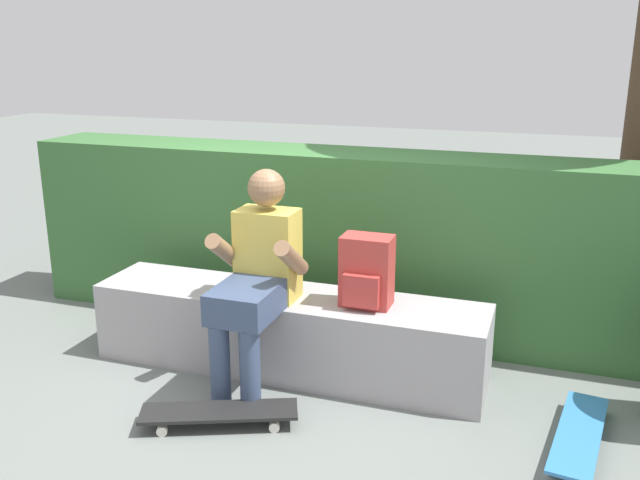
% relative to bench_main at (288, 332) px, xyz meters
% --- Properties ---
extents(ground_plane, '(24.00, 24.00, 0.00)m').
position_rel_bench_main_xyz_m(ground_plane, '(0.00, -0.37, -0.24)').
color(ground_plane, slate).
extents(bench_main, '(2.34, 0.50, 0.47)m').
position_rel_bench_main_xyz_m(bench_main, '(0.00, 0.00, 0.00)').
color(bench_main, '#989397').
rests_on(bench_main, ground).
extents(person_skater, '(0.49, 0.62, 1.22)m').
position_rel_bench_main_xyz_m(person_skater, '(-0.09, -0.22, 0.43)').
color(person_skater, gold).
rests_on(person_skater, ground).
extents(skateboard_near_person, '(0.81, 0.49, 0.09)m').
position_rel_bench_main_xyz_m(skateboard_near_person, '(-0.10, -0.71, -0.16)').
color(skateboard_near_person, black).
rests_on(skateboard_near_person, ground).
extents(skateboard_beside_bench, '(0.30, 0.82, 0.09)m').
position_rel_bench_main_xyz_m(skateboard_beside_bench, '(1.64, -0.33, -0.16)').
color(skateboard_beside_bench, teal).
rests_on(skateboard_beside_bench, ground).
extents(backpack_on_bench, '(0.28, 0.23, 0.40)m').
position_rel_bench_main_xyz_m(backpack_on_bench, '(0.48, -0.01, 0.43)').
color(backpack_on_bench, '#B23833').
rests_on(backpack_on_bench, bench_main).
extents(hedge_row, '(4.99, 0.53, 1.20)m').
position_rel_bench_main_xyz_m(hedge_row, '(0.36, 0.77, 0.36)').
color(hedge_row, '#346331').
rests_on(hedge_row, ground).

